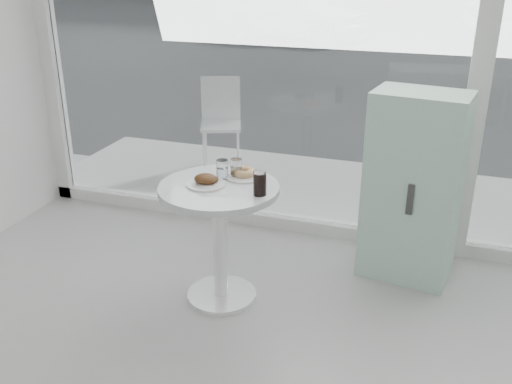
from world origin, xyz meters
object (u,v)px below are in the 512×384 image
(main_table, at_px, (220,219))
(mint_cabinet, at_px, (413,188))
(plate_donut, at_px, (244,174))
(cola_glass, at_px, (260,183))
(car_white, at_px, (292,11))
(plate_fritter, at_px, (207,181))
(patio_chair, at_px, (221,117))
(water_tumbler_b, at_px, (236,169))
(water_tumbler_a, at_px, (222,170))

(main_table, xyz_separation_m, mint_cabinet, (1.07, 0.69, 0.08))
(plate_donut, distance_m, cola_glass, 0.29)
(mint_cabinet, xyz_separation_m, car_white, (-3.86, 11.01, 0.06))
(plate_fritter, bearing_deg, cola_glass, -6.05)
(plate_donut, relative_size, cola_glass, 1.65)
(mint_cabinet, relative_size, car_white, 0.31)
(car_white, relative_size, plate_donut, 17.08)
(plate_donut, bearing_deg, patio_chair, 115.85)
(car_white, distance_m, plate_donut, 11.88)
(water_tumbler_b, bearing_deg, plate_fritter, -123.46)
(main_table, relative_size, mint_cabinet, 0.61)
(car_white, height_order, plate_fritter, car_white)
(mint_cabinet, height_order, water_tumbler_a, mint_cabinet)
(patio_chair, xyz_separation_m, water_tumbler_a, (0.83, -2.02, 0.27))
(plate_donut, bearing_deg, water_tumbler_b, -163.51)
(water_tumbler_b, bearing_deg, patio_chair, 114.59)
(main_table, xyz_separation_m, plate_fritter, (-0.07, -0.02, 0.25))
(main_table, height_order, car_white, car_white)
(car_white, bearing_deg, main_table, -150.63)
(patio_chair, bearing_deg, main_table, -89.26)
(patio_chair, distance_m, water_tumbler_b, 2.19)
(car_white, height_order, cola_glass, car_white)
(patio_chair, bearing_deg, water_tumbler_a, -88.67)
(plate_fritter, relative_size, cola_glass, 1.63)
(main_table, relative_size, water_tumbler_a, 6.62)
(patio_chair, bearing_deg, cola_glass, -83.82)
(plate_fritter, relative_size, water_tumbler_b, 2.02)
(mint_cabinet, relative_size, water_tumbler_b, 10.87)
(mint_cabinet, height_order, car_white, car_white)
(patio_chair, bearing_deg, water_tumbler_b, -86.44)
(water_tumbler_a, bearing_deg, plate_donut, 24.84)
(main_table, bearing_deg, car_white, 103.40)
(cola_glass, bearing_deg, water_tumbler_a, 149.47)
(plate_fritter, bearing_deg, car_white, 103.05)
(plate_fritter, distance_m, cola_glass, 0.35)
(main_table, distance_m, plate_fritter, 0.26)
(mint_cabinet, relative_size, cola_glass, 8.78)
(main_table, relative_size, plate_donut, 3.26)
(water_tumbler_a, bearing_deg, mint_cabinet, 27.37)
(plate_donut, xyz_separation_m, water_tumbler_a, (-0.12, -0.06, 0.03))
(plate_donut, relative_size, water_tumbler_b, 2.04)
(plate_fritter, relative_size, water_tumbler_a, 2.01)
(patio_chair, xyz_separation_m, water_tumbler_b, (0.90, -1.97, 0.27))
(plate_donut, height_order, cola_glass, cola_glass)
(mint_cabinet, bearing_deg, car_white, 118.14)
(car_white, bearing_deg, plate_fritter, -150.98)
(car_white, relative_size, water_tumbler_a, 34.68)
(main_table, relative_size, car_white, 0.19)
(patio_chair, height_order, car_white, car_white)
(patio_chair, relative_size, water_tumbler_b, 7.64)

